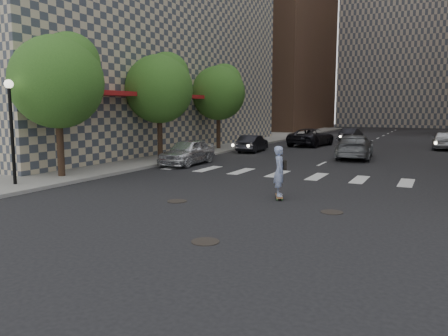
% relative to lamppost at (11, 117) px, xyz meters
% --- Properties ---
extents(ground, '(160.00, 160.00, 0.00)m').
position_rel_lamppost_xyz_m(ground, '(9.50, -0.50, -2.93)').
color(ground, black).
rests_on(ground, ground).
extents(sidewalk_left, '(13.00, 80.00, 0.15)m').
position_rel_lamppost_xyz_m(sidewalk_left, '(-5.00, 19.50, -2.86)').
color(sidewalk_left, gray).
rests_on(sidewalk_left, ground).
extents(tower_left, '(18.00, 24.00, 40.00)m').
position_rel_lamppost_xyz_m(tower_left, '(-10.50, 54.50, 17.07)').
color(tower_left, brown).
rests_on(tower_left, ground).
extents(lamppost, '(0.36, 0.36, 4.28)m').
position_rel_lamppost_xyz_m(lamppost, '(0.00, 0.00, 0.00)').
color(lamppost, black).
rests_on(lamppost, sidewalk_left).
extents(tree_a, '(4.20, 4.20, 6.60)m').
position_rel_lamppost_xyz_m(tree_a, '(0.05, 2.64, 1.71)').
color(tree_a, '#382619').
rests_on(tree_a, sidewalk_left).
extents(tree_b, '(4.20, 4.20, 6.60)m').
position_rel_lamppost_xyz_m(tree_b, '(0.05, 10.64, 1.71)').
color(tree_b, '#382619').
rests_on(tree_b, sidewalk_left).
extents(tree_c, '(4.20, 4.20, 6.60)m').
position_rel_lamppost_xyz_m(tree_c, '(0.05, 18.64, 1.71)').
color(tree_c, '#382619').
rests_on(tree_c, sidewalk_left).
extents(manhole_a, '(0.70, 0.70, 0.02)m').
position_rel_lamppost_xyz_m(manhole_a, '(10.70, -3.00, -2.92)').
color(manhole_a, black).
rests_on(manhole_a, ground).
extents(manhole_b, '(0.70, 0.70, 0.02)m').
position_rel_lamppost_xyz_m(manhole_b, '(7.50, 0.70, -2.92)').
color(manhole_b, black).
rests_on(manhole_b, ground).
extents(manhole_c, '(0.70, 0.70, 0.02)m').
position_rel_lamppost_xyz_m(manhole_c, '(12.80, 1.50, -2.92)').
color(manhole_c, black).
rests_on(manhole_c, ground).
extents(skateboarder, '(0.66, 0.99, 1.93)m').
position_rel_lamppost_xyz_m(skateboarder, '(10.58, 2.80, -1.92)').
color(skateboarder, brown).
rests_on(skateboarder, ground).
extents(silver_sedan, '(1.93, 4.50, 1.51)m').
position_rel_lamppost_xyz_m(silver_sedan, '(2.54, 9.61, -2.18)').
color(silver_sedan, silver).
rests_on(silver_sedan, ground).
extents(traffic_car_a, '(1.67, 3.98, 1.28)m').
position_rel_lamppost_xyz_m(traffic_car_a, '(3.00, 18.29, -2.29)').
color(traffic_car_a, black).
rests_on(traffic_car_a, ground).
extents(traffic_car_b, '(2.72, 5.59, 1.57)m').
position_rel_lamppost_xyz_m(traffic_car_b, '(10.70, 17.29, -2.15)').
color(traffic_car_b, '#585A5F').
rests_on(traffic_car_b, ground).
extents(traffic_car_c, '(3.27, 5.80, 1.53)m').
position_rel_lamppost_xyz_m(traffic_car_c, '(5.56, 25.50, -2.17)').
color(traffic_car_c, black).
rests_on(traffic_car_c, ground).
extents(traffic_car_d, '(1.90, 4.56, 1.54)m').
position_rel_lamppost_xyz_m(traffic_car_d, '(16.00, 26.95, -2.16)').
color(traffic_car_d, '#A5A7AC').
rests_on(traffic_car_d, ground).
extents(traffic_car_e, '(1.65, 4.20, 1.36)m').
position_rel_lamppost_xyz_m(traffic_car_e, '(7.88, 31.50, -2.25)').
color(traffic_car_e, black).
rests_on(traffic_car_e, ground).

